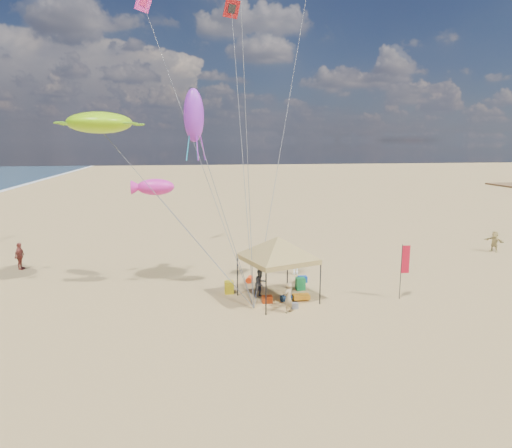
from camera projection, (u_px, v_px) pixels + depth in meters
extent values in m
plane|color=tan|center=(265.00, 312.00, 22.88)|extent=(280.00, 280.00, 0.00)
cylinder|color=black|center=(237.00, 277.00, 25.13)|extent=(0.07, 0.07, 2.19)
cylinder|color=black|center=(287.00, 269.00, 26.64)|extent=(0.07, 0.07, 2.19)
cylinder|color=black|center=(266.00, 294.00, 22.28)|extent=(0.07, 0.07, 2.19)
cylinder|color=black|center=(320.00, 284.00, 23.79)|extent=(0.07, 0.07, 2.19)
cube|color=#A18748|center=(278.00, 259.00, 24.24)|extent=(4.29, 4.29, 0.26)
pyramid|color=#A18748|center=(278.00, 236.00, 24.01)|extent=(6.27, 6.27, 1.09)
cylinder|color=black|center=(401.00, 272.00, 24.47)|extent=(0.04, 0.04, 3.08)
cube|color=red|center=(406.00, 259.00, 24.36)|extent=(0.45, 0.04, 1.54)
cube|color=#A3320D|center=(267.00, 299.00, 24.15)|extent=(0.54, 0.38, 0.38)
cube|color=#13469D|center=(303.00, 279.00, 27.66)|extent=(0.54, 0.38, 0.38)
cylinder|color=#0D1F39|center=(286.00, 298.00, 24.39)|extent=(0.69, 0.54, 0.36)
cylinder|color=#F43A0D|center=(249.00, 279.00, 27.66)|extent=(0.54, 0.69, 0.36)
cube|color=green|center=(300.00, 284.00, 26.29)|extent=(0.50, 0.50, 0.70)
cube|color=yellow|center=(229.00, 287.00, 25.64)|extent=(0.50, 0.50, 0.70)
cube|color=slate|center=(295.00, 306.00, 23.35)|extent=(0.34, 0.30, 0.28)
cube|color=#FE9E1C|center=(301.00, 297.00, 24.54)|extent=(0.90, 0.50, 0.24)
imported|color=tan|center=(288.00, 298.00, 22.66)|extent=(0.69, 0.65, 1.58)
imported|color=#3A4050|center=(260.00, 283.00, 24.96)|extent=(0.96, 0.91, 1.57)
imported|color=white|center=(295.00, 261.00, 29.16)|extent=(1.31, 0.95, 1.83)
imported|color=#9C453C|center=(20.00, 256.00, 30.28)|extent=(0.62, 1.14, 1.84)
imported|color=#D0BA6F|center=(494.00, 241.00, 35.14)|extent=(1.18, 1.58, 1.65)
ellipsoid|color=#90D90A|center=(99.00, 123.00, 24.16)|extent=(4.00, 3.49, 1.15)
ellipsoid|color=#E427A5|center=(156.00, 187.00, 24.90)|extent=(2.26, 1.59, 0.91)
ellipsoid|color=#A230DB|center=(194.00, 115.00, 24.18)|extent=(1.36, 1.36, 2.83)
cube|color=#B01419|center=(232.00, 9.00, 30.53)|extent=(1.27, 1.00, 1.07)
cube|color=#FF33C1|center=(144.00, 1.00, 30.54)|extent=(1.30, 1.45, 1.25)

